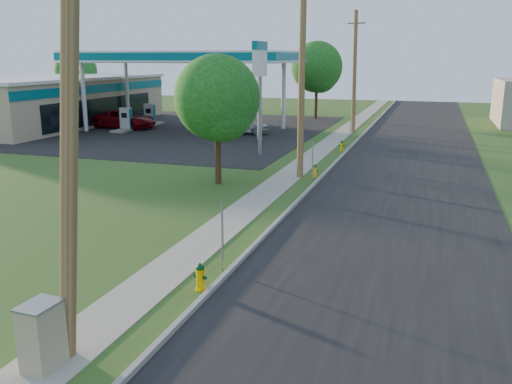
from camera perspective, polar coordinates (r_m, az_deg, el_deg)
ground_plane at (r=12.32m, az=-12.07°, el=-15.03°), size 140.00×140.00×0.00m
road at (r=20.14m, az=14.10°, el=-3.49°), size 8.00×120.00×0.02m
curb at (r=20.74m, az=3.04°, el=-2.39°), size 0.15×120.00×0.15m
sidewalk at (r=21.26m, az=-1.53°, el=-2.13°), size 1.50×120.00×0.03m
forecourt at (r=46.93m, az=-9.56°, el=6.56°), size 26.00×28.00×0.02m
utility_pole_near at (r=10.38m, az=-19.09°, el=7.09°), size 1.40×0.32×9.48m
utility_pole_mid at (r=26.97m, az=4.84°, el=11.89°), size 1.40×0.32×9.80m
utility_pole_far at (r=44.68m, az=10.33°, el=12.34°), size 1.40×0.32×9.50m
sign_post_near at (r=15.28m, az=-3.56°, el=-4.80°), size 0.05×0.04×2.00m
sign_post_mid at (r=26.26m, az=5.97°, el=3.12°), size 0.05×0.04×2.00m
sign_post_far at (r=38.13m, az=9.91°, el=6.37°), size 0.05×0.04×2.00m
gas_canopy at (r=45.66m, az=-7.57°, el=13.84°), size 18.18×9.18×6.40m
fuel_pump_nw at (r=46.35m, az=-13.51°, el=7.17°), size 1.20×3.20×1.90m
fuel_pump_ne at (r=42.36m, az=-2.98°, el=6.92°), size 1.20×3.20×1.90m
fuel_pump_sw at (r=49.78m, az=-11.10°, el=7.74°), size 1.20×3.20×1.90m
fuel_pump_se at (r=46.09m, az=-1.18°, el=7.51°), size 1.20×3.20×1.90m
convenience_store at (r=52.71m, az=-20.44°, el=9.00°), size 10.40×22.40×4.25m
price_pylon at (r=33.31m, az=0.41°, el=13.16°), size 0.34×2.04×6.85m
tree_verge at (r=25.55m, az=-3.98°, el=9.49°), size 4.03×4.03×6.10m
tree_lot at (r=54.10m, az=6.51°, el=12.74°), size 4.94×4.94×7.49m
tree_back at (r=62.75m, az=-18.38°, el=11.84°), size 4.44×4.44×6.72m
hydrant_near at (r=14.31m, az=-5.89°, el=-8.88°), size 0.39×0.35×0.76m
hydrant_mid at (r=27.59m, az=6.21°, el=2.23°), size 0.35×0.31×0.68m
hydrant_far at (r=35.52m, az=9.00°, el=4.81°), size 0.38×0.34×0.74m
utility_cabinet at (r=11.56m, az=-21.60°, el=-13.95°), size 0.65×0.83×1.37m
car_red at (r=48.05m, az=-13.66°, el=7.46°), size 5.86×3.18×1.56m
car_silver at (r=43.39m, az=-1.27°, el=7.06°), size 4.05×1.65×1.38m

